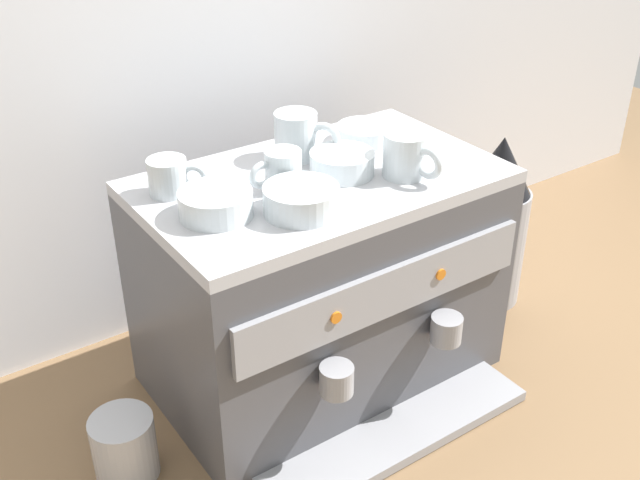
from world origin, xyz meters
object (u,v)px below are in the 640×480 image
at_px(milk_pitcher, 124,447).
at_px(ceramic_cup_3, 170,177).
at_px(espresso_machine, 321,282).
at_px(ceramic_bowl_1, 342,164).
at_px(ceramic_bowl_0, 365,133).
at_px(coffee_grinder, 495,223).
at_px(ceramic_cup_0, 298,136).
at_px(ceramic_bowl_3, 216,204).
at_px(ceramic_bowl_2, 301,200).
at_px(ceramic_cup_1, 280,169).
at_px(ceramic_cup_2, 407,155).

bearing_deg(milk_pitcher, ceramic_cup_3, 34.14).
height_order(espresso_machine, ceramic_bowl_1, ceramic_bowl_1).
bearing_deg(ceramic_bowl_0, ceramic_cup_3, 179.64).
xyz_separation_m(espresso_machine, milk_pitcher, (-0.42, -0.03, -0.15)).
xyz_separation_m(ceramic_bowl_0, coffee_grinder, (0.30, -0.08, -0.25)).
bearing_deg(ceramic_bowl_1, ceramic_cup_0, 103.17).
xyz_separation_m(ceramic_bowl_3, milk_pitcher, (-0.21, -0.01, -0.38)).
distance_m(ceramic_bowl_0, ceramic_bowl_3, 0.39).
xyz_separation_m(ceramic_cup_3, milk_pitcher, (-0.18, -0.12, -0.39)).
xyz_separation_m(espresso_machine, coffee_grinder, (0.46, 0.00, -0.02)).
xyz_separation_m(ceramic_cup_0, ceramic_bowl_2, (-0.11, -0.18, -0.02)).
relative_size(ceramic_cup_0, ceramic_cup_1, 1.13).
height_order(espresso_machine, ceramic_cup_0, ceramic_cup_0).
height_order(espresso_machine, ceramic_cup_1, ceramic_cup_1).
height_order(ceramic_cup_2, ceramic_bowl_0, ceramic_cup_2).
bearing_deg(ceramic_bowl_2, ceramic_bowl_1, 30.08).
xyz_separation_m(ceramic_bowl_0, ceramic_bowl_2, (-0.26, -0.17, 0.01)).
relative_size(ceramic_bowl_3, milk_pitcher, 1.00).
bearing_deg(ceramic_cup_1, ceramic_cup_3, 153.59).
distance_m(espresso_machine, ceramic_bowl_0, 0.29).
bearing_deg(ceramic_cup_1, ceramic_cup_2, -23.62).
distance_m(ceramic_cup_2, coffee_grinder, 0.44).
bearing_deg(ceramic_cup_3, espresso_machine, -20.47).
distance_m(ceramic_bowl_2, ceramic_bowl_3, 0.13).
bearing_deg(ceramic_cup_1, ceramic_bowl_1, -8.44).
height_order(ceramic_cup_2, coffee_grinder, ceramic_cup_2).
bearing_deg(ceramic_bowl_2, milk_pitcher, 170.56).
bearing_deg(ceramic_cup_2, ceramic_cup_3, 155.12).
bearing_deg(ceramic_cup_2, ceramic_cup_0, 122.42).
relative_size(ceramic_cup_2, milk_pitcher, 1.00).
relative_size(ceramic_bowl_0, ceramic_bowl_1, 0.96).
distance_m(ceramic_cup_1, coffee_grinder, 0.60).
bearing_deg(ceramic_cup_2, ceramic_cup_1, 156.38).
xyz_separation_m(ceramic_bowl_1, ceramic_bowl_3, (-0.25, -0.01, 0.00)).
height_order(ceramic_cup_1, coffee_grinder, ceramic_cup_1).
relative_size(ceramic_cup_2, ceramic_bowl_2, 0.97).
bearing_deg(ceramic_cup_2, coffee_grinder, 13.59).
xyz_separation_m(ceramic_bowl_3, coffee_grinder, (0.67, 0.02, -0.25)).
xyz_separation_m(ceramic_bowl_1, coffee_grinder, (0.42, 0.01, -0.25)).
bearing_deg(espresso_machine, ceramic_cup_3, 159.53).
height_order(ceramic_cup_3, ceramic_bowl_2, ceramic_cup_3).
bearing_deg(ceramic_cup_2, espresso_machine, 147.38).
bearing_deg(espresso_machine, milk_pitcher, -175.37).
distance_m(ceramic_cup_1, ceramic_bowl_2, 0.10).
height_order(ceramic_bowl_2, ceramic_bowl_3, ceramic_bowl_2).
relative_size(ceramic_bowl_2, coffee_grinder, 0.31).
height_order(ceramic_bowl_3, coffee_grinder, ceramic_bowl_3).
bearing_deg(ceramic_cup_3, ceramic_cup_1, -26.41).
xyz_separation_m(ceramic_cup_2, ceramic_bowl_2, (-0.22, -0.01, -0.02)).
bearing_deg(ceramic_cup_3, ceramic_bowl_1, -19.36).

